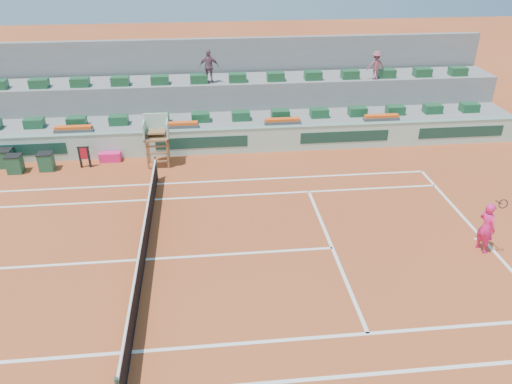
# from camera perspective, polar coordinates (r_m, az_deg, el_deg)

# --- Properties ---
(ground) EXTENTS (90.00, 90.00, 0.00)m
(ground) POSITION_cam_1_polar(r_m,az_deg,el_deg) (17.26, -12.54, -7.54)
(ground) COLOR #AA4620
(ground) RESTS_ON ground
(seating_tier_lower) EXTENTS (36.00, 4.00, 1.20)m
(seating_tier_lower) POSITION_cam_1_polar(r_m,az_deg,el_deg) (26.43, -10.63, 7.27)
(seating_tier_lower) COLOR gray
(seating_tier_lower) RESTS_ON ground
(seating_tier_upper) EXTENTS (36.00, 2.40, 2.60)m
(seating_tier_upper) POSITION_cam_1_polar(r_m,az_deg,el_deg) (27.70, -10.57, 9.81)
(seating_tier_upper) COLOR gray
(seating_tier_upper) RESTS_ON ground
(stadium_back_wall) EXTENTS (36.00, 0.40, 4.40)m
(stadium_back_wall) POSITION_cam_1_polar(r_m,az_deg,el_deg) (28.96, -10.54, 12.50)
(stadium_back_wall) COLOR gray
(stadium_back_wall) RESTS_ON ground
(player_bag) EXTENTS (0.98, 0.43, 0.43)m
(player_bag) POSITION_cam_1_polar(r_m,az_deg,el_deg) (24.51, -16.33, 3.88)
(player_bag) COLOR #FF2179
(player_bag) RESTS_ON ground
(spectator_mid) EXTENTS (1.05, 0.55, 1.70)m
(spectator_mid) POSITION_cam_1_polar(r_m,az_deg,el_deg) (26.36, -5.37, 14.09)
(spectator_mid) COLOR #795161
(spectator_mid) RESTS_ON seating_tier_upper
(spectator_right) EXTENTS (1.01, 0.65, 1.48)m
(spectator_right) POSITION_cam_1_polar(r_m,az_deg,el_deg) (27.68, 13.54, 13.91)
(spectator_right) COLOR #964B58
(spectator_right) RESTS_ON seating_tier_upper
(court_lines) EXTENTS (23.89, 11.09, 0.01)m
(court_lines) POSITION_cam_1_polar(r_m,az_deg,el_deg) (17.26, -12.54, -7.53)
(court_lines) COLOR white
(court_lines) RESTS_ON ground
(tennis_net) EXTENTS (0.10, 11.97, 1.10)m
(tennis_net) POSITION_cam_1_polar(r_m,az_deg,el_deg) (16.97, -12.73, -6.10)
(tennis_net) COLOR black
(tennis_net) RESTS_ON ground
(advertising_hoarding) EXTENTS (36.00, 0.34, 1.26)m
(advertising_hoarding) POSITION_cam_1_polar(r_m,az_deg,el_deg) (24.38, -10.89, 5.48)
(advertising_hoarding) COLOR #ACD8C1
(advertising_hoarding) RESTS_ON ground
(umpire_chair) EXTENTS (1.10, 0.90, 2.40)m
(umpire_chair) POSITION_cam_1_polar(r_m,az_deg,el_deg) (23.12, -11.30, 6.58)
(umpire_chair) COLOR brown
(umpire_chair) RESTS_ON ground
(seat_row_lower) EXTENTS (32.90, 0.60, 0.44)m
(seat_row_lower) POSITION_cam_1_polar(r_m,az_deg,el_deg) (25.31, -10.92, 8.26)
(seat_row_lower) COLOR #1B512D
(seat_row_lower) RESTS_ON seating_tier_lower
(seat_row_upper) EXTENTS (32.90, 0.60, 0.44)m
(seat_row_upper) POSITION_cam_1_polar(r_m,az_deg,el_deg) (26.69, -10.93, 12.48)
(seat_row_upper) COLOR #1B512D
(seat_row_upper) RESTS_ON seating_tier_upper
(flower_planters) EXTENTS (26.80, 0.36, 0.28)m
(flower_planters) POSITION_cam_1_polar(r_m,az_deg,el_deg) (24.77, -14.49, 7.20)
(flower_planters) COLOR #535353
(flower_planters) RESTS_ON seating_tier_lower
(drink_cooler_a) EXTENTS (0.66, 0.57, 0.84)m
(drink_cooler_a) POSITION_cam_1_polar(r_m,az_deg,el_deg) (24.48, -22.85, 3.23)
(drink_cooler_a) COLOR #1A4F31
(drink_cooler_a) RESTS_ON ground
(drink_cooler_b) EXTENTS (0.68, 0.58, 0.84)m
(drink_cooler_b) POSITION_cam_1_polar(r_m,az_deg,el_deg) (24.82, -25.86, 2.91)
(drink_cooler_b) COLOR #1A4F31
(drink_cooler_b) RESTS_ON ground
(drink_cooler_c) EXTENTS (0.78, 0.67, 0.84)m
(drink_cooler_c) POSITION_cam_1_polar(r_m,az_deg,el_deg) (25.65, -26.82, 3.47)
(drink_cooler_c) COLOR #1A4F31
(drink_cooler_c) RESTS_ON ground
(towel_rack) EXTENTS (0.53, 0.09, 1.03)m
(towel_rack) POSITION_cam_1_polar(r_m,az_deg,el_deg) (24.05, -19.05, 3.98)
(towel_rack) COLOR black
(towel_rack) RESTS_ON ground
(tennis_player) EXTENTS (0.61, 0.94, 2.28)m
(tennis_player) POSITION_cam_1_polar(r_m,az_deg,el_deg) (18.51, 24.84, -3.67)
(tennis_player) COLOR #FF2179
(tennis_player) RESTS_ON ground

